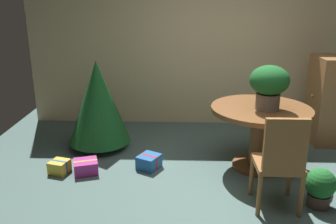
{
  "coord_description": "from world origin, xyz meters",
  "views": [
    {
      "loc": [
        -0.58,
        -3.5,
        2.01
      ],
      "look_at": [
        -0.72,
        0.24,
        0.8
      ],
      "focal_mm": 38.2,
      "sensor_mm": 36.0,
      "label": 1
    }
  ],
  "objects": [
    {
      "name": "ground_plane",
      "position": [
        0.0,
        0.0,
        0.0
      ],
      "size": [
        6.6,
        6.6,
        0.0
      ],
      "primitive_type": "plane",
      "color": "#4C6660"
    },
    {
      "name": "back_wall_panel",
      "position": [
        0.0,
        2.2,
        1.3
      ],
      "size": [
        6.0,
        0.1,
        2.6
      ],
      "primitive_type": "cube",
      "color": "beige",
      "rests_on": "ground_plane"
    },
    {
      "name": "round_dining_table",
      "position": [
        0.37,
        0.54,
        0.57
      ],
      "size": [
        1.18,
        1.18,
        0.77
      ],
      "color": "brown",
      "rests_on": "ground_plane"
    },
    {
      "name": "flower_vase",
      "position": [
        0.42,
        0.46,
        1.07
      ],
      "size": [
        0.45,
        0.45,
        0.51
      ],
      "color": "#665B51",
      "rests_on": "round_dining_table"
    },
    {
      "name": "wooden_chair_near",
      "position": [
        0.37,
        -0.39,
        0.54
      ],
      "size": [
        0.44,
        0.43,
        0.99
      ],
      "color": "brown",
      "rests_on": "ground_plane"
    },
    {
      "name": "holiday_tree",
      "position": [
        -1.69,
        1.07,
        0.66
      ],
      "size": [
        0.83,
        0.83,
        1.22
      ],
      "color": "brown",
      "rests_on": "ground_plane"
    },
    {
      "name": "gift_box_gold",
      "position": [
        -2.02,
        0.3,
        0.08
      ],
      "size": [
        0.25,
        0.25,
        0.15
      ],
      "color": "gold",
      "rests_on": "ground_plane"
    },
    {
      "name": "gift_box_blue",
      "position": [
        -0.96,
        0.46,
        0.08
      ],
      "size": [
        0.32,
        0.34,
        0.17
      ],
      "color": "#1E569E",
      "rests_on": "ground_plane"
    },
    {
      "name": "gift_box_purple",
      "position": [
        -1.7,
        0.31,
        0.08
      ],
      "size": [
        0.34,
        0.32,
        0.16
      ],
      "color": "#9E287A",
      "rests_on": "ground_plane"
    },
    {
      "name": "wooden_cabinet",
      "position": [
        1.5,
        1.43,
        0.62
      ],
      "size": [
        0.45,
        0.63,
        1.23
      ],
      "color": "#9E6B3D",
      "rests_on": "ground_plane"
    },
    {
      "name": "potted_plant",
      "position": [
        0.82,
        -0.31,
        0.22
      ],
      "size": [
        0.3,
        0.3,
        0.4
      ],
      "color": "#4C382D",
      "rests_on": "ground_plane"
    }
  ]
}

